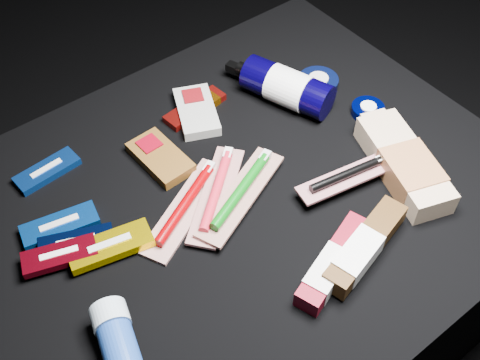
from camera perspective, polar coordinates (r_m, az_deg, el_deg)
ground at (r=1.38m, az=-0.24°, el=-11.82°), size 3.00×3.00×0.00m
cloth_table at (r=1.21m, az=-0.27°, el=-7.34°), size 0.98×0.78×0.40m
luna_bar_0 at (r=1.13m, az=-17.82°, el=0.84°), size 0.12×0.05×0.02m
luna_bar_1 at (r=1.04m, az=-16.69°, el=-4.15°), size 0.13×0.07×0.02m
luna_bar_2 at (r=1.01m, az=-15.23°, el=-5.78°), size 0.13×0.09×0.02m
luna_bar_3 at (r=0.99m, az=-12.20°, el=-6.13°), size 0.14×0.08×0.02m
luna_bar_4 at (r=0.99m, az=-16.71°, el=-6.88°), size 0.12×0.08×0.02m
clif_bar_0 at (r=1.10m, az=-7.71°, el=2.25°), size 0.07×0.13×0.02m
clif_bar_1 at (r=1.18m, az=-4.19°, el=6.67°), size 0.12×0.15×0.02m
power_bar at (r=1.19m, az=-4.02°, el=7.01°), size 0.14×0.06×0.02m
lotion_bottle at (r=1.19m, az=4.47°, el=8.77°), size 0.13×0.23×0.07m
cream_tin_upper at (r=1.24m, az=7.41°, el=9.14°), size 0.08×0.08×0.03m
cream_tin_lower at (r=1.20m, az=12.01°, el=6.53°), size 0.06×0.06×0.02m
bodywash_bottle at (r=1.10m, az=15.34°, el=1.36°), size 0.15×0.24×0.05m
deodorant_stick at (r=0.89m, az=-11.45°, el=-15.09°), size 0.09×0.14×0.06m
toothbrush_pack_0 at (r=1.02m, az=-5.13°, el=-2.39°), size 0.23×0.15×0.03m
toothbrush_pack_1 at (r=1.03m, az=-2.21°, el=-1.11°), size 0.20×0.18×0.02m
toothbrush_pack_2 at (r=1.02m, az=0.16°, el=-1.11°), size 0.23×0.13×0.02m
toothbrush_pack_3 at (r=1.05m, az=10.19°, el=0.43°), size 0.19×0.08×0.02m
toothpaste_carton_red at (r=0.95m, az=8.67°, el=-8.04°), size 0.19×0.10×0.04m
toothpaste_carton_green at (r=0.97m, az=11.53°, el=-6.45°), size 0.20×0.09×0.04m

